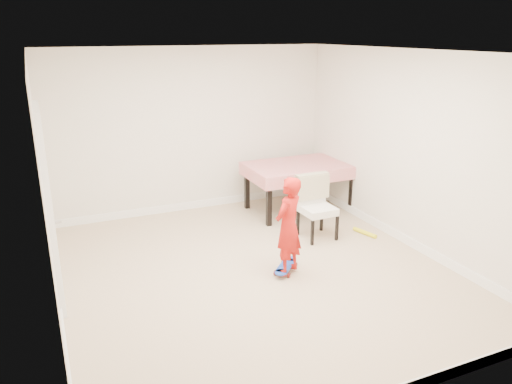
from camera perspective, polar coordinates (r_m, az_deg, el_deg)
name	(u,v)px	position (r m, az deg, el deg)	size (l,w,h in m)	color
ground	(255,271)	(6.20, -0.10, -9.02)	(5.00, 5.00, 0.00)	tan
ceiling	(255,54)	(5.53, -0.11, 15.54)	(4.50, 5.00, 0.04)	white
wall_back	(192,131)	(8.00, -7.33, 6.93)	(4.50, 0.04, 2.60)	silver
wall_front	(395,253)	(3.73, 15.56, -6.74)	(4.50, 0.04, 2.60)	silver
wall_left	(46,194)	(5.28, -22.85, -0.17)	(0.04, 5.00, 2.60)	silver
wall_right	(409,151)	(6.91, 17.13, 4.51)	(0.04, 5.00, 2.60)	silver
door	(49,210)	(5.65, -22.54, -1.94)	(0.10, 0.94, 2.11)	white
baseboard_back	(195,205)	(8.34, -7.02, -1.45)	(4.50, 0.02, 0.12)	white
baseboard_left	(61,305)	(5.76, -21.43, -11.98)	(0.02, 5.00, 0.12)	white
baseboard_right	(402,237)	(7.29, 16.30, -5.00)	(0.02, 5.00, 0.12)	white
dining_table	(299,187)	(8.12, 4.92, 0.54)	(1.66, 1.05, 0.78)	red
dining_chair	(318,208)	(7.04, 7.09, -1.79)	(0.49, 0.57, 0.90)	white
skateboard	(286,268)	(6.20, 3.41, -8.66)	(0.54, 0.20, 0.08)	blue
child	(288,229)	(5.88, 3.70, -4.22)	(0.43, 0.29, 1.19)	red
foam_toy	(365,233)	(7.40, 12.32, -4.55)	(0.06, 0.06, 0.40)	yellow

